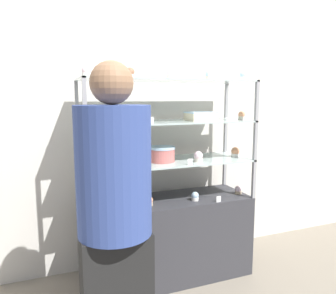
% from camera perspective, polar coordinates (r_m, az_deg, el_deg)
% --- Properties ---
extents(ground_plane, '(20.00, 20.00, 0.00)m').
position_cam_1_polar(ground_plane, '(2.73, -0.00, -21.55)').
color(ground_plane, gray).
extents(back_wall, '(8.00, 0.05, 2.60)m').
position_cam_1_polar(back_wall, '(2.71, -2.87, 7.08)').
color(back_wall, silver).
rests_on(back_wall, ground_plane).
extents(display_base, '(1.25, 0.44, 0.62)m').
position_cam_1_polar(display_base, '(2.59, -0.00, -15.61)').
color(display_base, '#333338').
rests_on(display_base, ground_plane).
extents(display_riser_lower, '(1.25, 0.44, 0.29)m').
position_cam_1_polar(display_riser_lower, '(2.41, -0.00, -2.86)').
color(display_riser_lower, '#99999E').
rests_on(display_riser_lower, display_base).
extents(display_riser_middle, '(1.25, 0.44, 0.29)m').
position_cam_1_polar(display_riser_middle, '(2.37, -0.00, 4.10)').
color(display_riser_middle, '#99999E').
rests_on(display_riser_middle, display_riser_lower).
extents(display_riser_upper, '(1.25, 0.44, 0.29)m').
position_cam_1_polar(display_riser_upper, '(2.37, -0.00, 11.18)').
color(display_riser_upper, '#99999E').
rests_on(display_riser_upper, display_riser_middle).
extents(layer_cake_centerpiece, '(0.19, 0.19, 0.11)m').
position_cam_1_polar(layer_cake_centerpiece, '(2.36, -1.05, -1.25)').
color(layer_cake_centerpiece, '#C66660').
rests_on(layer_cake_centerpiece, display_riser_lower).
extents(sheet_cake_frosted, '(0.20, 0.17, 0.06)m').
position_cam_1_polar(sheet_cake_frosted, '(2.42, 5.73, 5.37)').
color(sheet_cake_frosted, beige).
rests_on(sheet_cake_frosted, display_riser_middle).
extents(cupcake_0, '(0.05, 0.05, 0.07)m').
position_cam_1_polar(cupcake_0, '(2.24, -13.09, -10.42)').
color(cupcake_0, white).
rests_on(cupcake_0, display_base).
extents(cupcake_1, '(0.05, 0.05, 0.07)m').
position_cam_1_polar(cupcake_1, '(2.34, -3.30, -9.40)').
color(cupcake_1, '#CCB28C').
rests_on(cupcake_1, display_base).
extents(cupcake_2, '(0.05, 0.05, 0.07)m').
position_cam_1_polar(cupcake_2, '(2.45, 4.73, -8.57)').
color(cupcake_2, white).
rests_on(cupcake_2, display_base).
extents(cupcake_3, '(0.05, 0.05, 0.07)m').
position_cam_1_polar(cupcake_3, '(2.66, 12.13, -7.34)').
color(cupcake_3, '#CCB28C').
rests_on(cupcake_3, display_base).
extents(price_tag_0, '(0.04, 0.00, 0.04)m').
position_cam_1_polar(price_tag_0, '(2.43, 8.80, -8.96)').
color(price_tag_0, white).
rests_on(price_tag_0, display_base).
extents(cupcake_4, '(0.06, 0.06, 0.08)m').
position_cam_1_polar(cupcake_4, '(2.21, -13.48, -2.67)').
color(cupcake_4, beige).
rests_on(cupcake_4, display_riser_lower).
extents(cupcake_5, '(0.06, 0.06, 0.08)m').
position_cam_1_polar(cupcake_5, '(2.37, 5.31, -1.72)').
color(cupcake_5, beige).
rests_on(cupcake_5, display_riser_lower).
extents(cupcake_6, '(0.06, 0.06, 0.08)m').
position_cam_1_polar(cupcake_6, '(2.61, 11.64, -0.91)').
color(cupcake_6, white).
rests_on(cupcake_6, display_riser_lower).
extents(price_tag_1, '(0.04, 0.00, 0.04)m').
position_cam_1_polar(price_tag_1, '(2.26, 3.86, -2.60)').
color(price_tag_1, white).
rests_on(price_tag_1, display_riser_lower).
extents(cupcake_7, '(0.05, 0.05, 0.07)m').
position_cam_1_polar(cupcake_7, '(2.17, -13.29, 4.80)').
color(cupcake_7, '#CCB28C').
rests_on(cupcake_7, display_riser_middle).
extents(cupcake_8, '(0.05, 0.05, 0.07)m').
position_cam_1_polar(cupcake_8, '(2.25, -3.58, 5.13)').
color(cupcake_8, '#CCB28C').
rests_on(cupcake_8, display_riser_middle).
extents(cupcake_9, '(0.05, 0.05, 0.07)m').
position_cam_1_polar(cupcake_9, '(2.57, 12.70, 5.36)').
color(cupcake_9, beige).
rests_on(cupcake_9, display_riser_middle).
extents(price_tag_2, '(0.04, 0.00, 0.04)m').
position_cam_1_polar(price_tag_2, '(2.11, -2.97, 4.66)').
color(price_tag_2, white).
rests_on(price_tag_2, display_riser_middle).
extents(cupcake_10, '(0.06, 0.06, 0.07)m').
position_cam_1_polar(cupcake_10, '(2.14, -14.06, 12.66)').
color(cupcake_10, white).
rests_on(cupcake_10, display_riser_upper).
extents(cupcake_11, '(0.06, 0.06, 0.07)m').
position_cam_1_polar(cupcake_11, '(2.23, -6.61, 12.66)').
color(cupcake_11, white).
rests_on(cupcake_11, display_riser_upper).
extents(cupcake_12, '(0.06, 0.06, 0.07)m').
position_cam_1_polar(cupcake_12, '(2.33, 0.49, 12.54)').
color(cupcake_12, beige).
rests_on(cupcake_12, display_riser_upper).
extents(cupcake_13, '(0.06, 0.06, 0.07)m').
position_cam_1_polar(cupcake_13, '(2.43, 7.18, 12.31)').
color(cupcake_13, beige).
rests_on(cupcake_13, display_riser_upper).
extents(cupcake_14, '(0.06, 0.06, 0.07)m').
position_cam_1_polar(cupcake_14, '(2.54, 12.99, 11.99)').
color(cupcake_14, white).
rests_on(cupcake_14, display_riser_upper).
extents(price_tag_3, '(0.04, 0.00, 0.04)m').
position_cam_1_polar(price_tag_3, '(2.29, 7.42, 12.23)').
color(price_tag_3, white).
rests_on(price_tag_3, display_riser_upper).
extents(donut_glazed, '(0.11, 0.11, 0.03)m').
position_cam_1_polar(donut_glazed, '(2.27, -8.45, 12.11)').
color(donut_glazed, brown).
rests_on(donut_glazed, display_riser_upper).
extents(customer_figure, '(0.36, 0.36, 1.54)m').
position_cam_1_polar(customer_figure, '(1.63, -9.26, -11.09)').
color(customer_figure, black).
rests_on(customer_figure, ground_plane).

